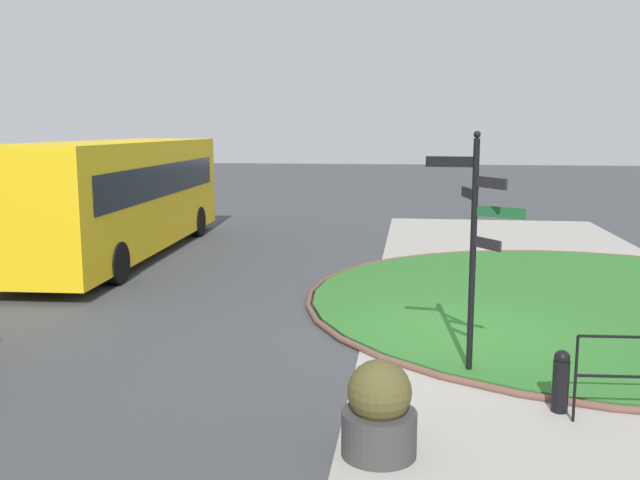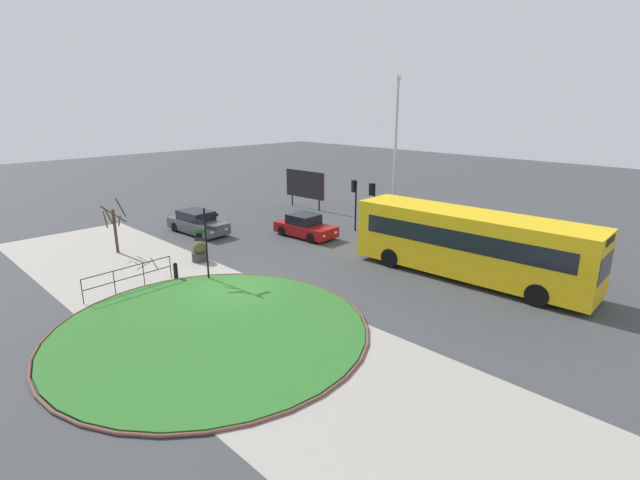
% 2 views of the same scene
% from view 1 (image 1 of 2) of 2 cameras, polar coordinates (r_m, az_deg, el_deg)
% --- Properties ---
extents(ground, '(120.00, 120.00, 0.00)m').
position_cam_1_polar(ground, '(12.42, 11.31, -7.80)').
color(ground, '#3D3F42').
extents(sidewalk_paving, '(32.00, 7.64, 0.02)m').
position_cam_1_polar(sidewalk_paving, '(12.76, 21.21, -7.76)').
color(sidewalk_paving, '#9E998E').
rests_on(sidewalk_paving, ground).
extents(grass_island, '(11.57, 11.57, 0.10)m').
position_cam_1_polar(grass_island, '(15.44, 21.46, -4.73)').
color(grass_island, '#2D6B28').
rests_on(grass_island, ground).
extents(grass_kerb_ring, '(11.88, 11.88, 0.11)m').
position_cam_1_polar(grass_kerb_ring, '(15.44, 21.46, -4.72)').
color(grass_kerb_ring, brown).
rests_on(grass_kerb_ring, ground).
extents(signpost_directional, '(1.34, 1.35, 3.55)m').
position_cam_1_polar(signpost_directional, '(10.06, 12.64, 0.49)').
color(signpost_directional, black).
rests_on(signpost_directional, ground).
extents(bollard_foreground, '(0.21, 0.21, 0.83)m').
position_cam_1_polar(bollard_foreground, '(9.45, 19.19, -10.89)').
color(bollard_foreground, black).
rests_on(bollard_foreground, ground).
extents(bus_yellow, '(11.55, 3.13, 3.24)m').
position_cam_1_polar(bus_yellow, '(20.41, -15.98, 3.61)').
color(bus_yellow, yellow).
rests_on(bus_yellow, ground).
extents(planter_near_signpost, '(0.83, 0.83, 1.10)m').
position_cam_1_polar(planter_near_signpost, '(7.85, 4.89, -14.00)').
color(planter_near_signpost, '#383838').
rests_on(planter_near_signpost, ground).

